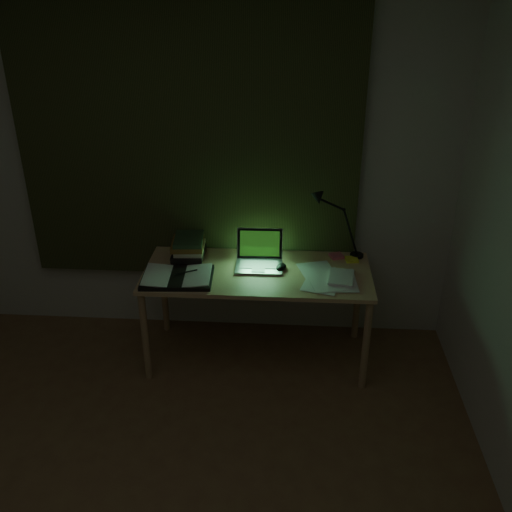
{
  "coord_description": "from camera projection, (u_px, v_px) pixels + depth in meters",
  "views": [
    {
      "loc": [
        0.68,
        -1.56,
        2.35
      ],
      "look_at": [
        0.47,
        1.49,
        0.82
      ],
      "focal_mm": 40.0,
      "sensor_mm": 36.0,
      "label": 1
    }
  ],
  "objects": [
    {
      "name": "loose_papers",
      "position": [
        333.0,
        276.0,
        3.52
      ],
      "size": [
        0.39,
        0.41,
        0.02
      ],
      "primitive_type": null,
      "rotation": [
        0.0,
        0.0,
        -0.16
      ],
      "color": "white",
      "rests_on": "desk"
    },
    {
      "name": "desk_lamp",
      "position": [
        359.0,
        223.0,
        3.67
      ],
      "size": [
        0.34,
        0.28,
        0.48
      ],
      "primitive_type": null,
      "rotation": [
        0.0,
        0.0,
        -0.08
      ],
      "color": "black",
      "rests_on": "desk"
    },
    {
      "name": "mouse",
      "position": [
        281.0,
        267.0,
        3.61
      ],
      "size": [
        0.09,
        0.11,
        0.04
      ],
      "primitive_type": "ellipsoid",
      "rotation": [
        0.0,
        0.0,
        -0.33
      ],
      "color": "black",
      "rests_on": "desk"
    },
    {
      "name": "wall_back",
      "position": [
        190.0,
        160.0,
        3.71
      ],
      "size": [
        3.5,
        0.0,
        2.5
      ],
      "primitive_type": "cube",
      "color": "beige",
      "rests_on": "ground"
    },
    {
      "name": "book_stack",
      "position": [
        188.0,
        248.0,
        3.72
      ],
      "size": [
        0.21,
        0.25,
        0.16
      ],
      "primitive_type": null,
      "rotation": [
        0.0,
        0.0,
        -0.04
      ],
      "color": "white",
      "rests_on": "desk"
    },
    {
      "name": "curtain",
      "position": [
        187.0,
        131.0,
        3.58
      ],
      "size": [
        2.2,
        0.06,
        2.0
      ],
      "primitive_type": "cube",
      "color": "#2E351A",
      "rests_on": "wall_back"
    },
    {
      "name": "desk",
      "position": [
        257.0,
        315.0,
        3.74
      ],
      "size": [
        1.43,
        0.63,
        0.65
      ],
      "primitive_type": null,
      "color": "tan",
      "rests_on": "floor"
    },
    {
      "name": "sticky_pink",
      "position": [
        336.0,
        256.0,
        3.77
      ],
      "size": [
        0.1,
        0.1,
        0.02
      ],
      "primitive_type": "cube",
      "rotation": [
        0.0,
        0.0,
        0.32
      ],
      "color": "#E85A76",
      "rests_on": "desk"
    },
    {
      "name": "sticky_yellow",
      "position": [
        352.0,
        259.0,
        3.72
      ],
      "size": [
        0.09,
        0.09,
        0.02
      ],
      "primitive_type": "cube",
      "rotation": [
        0.0,
        0.0,
        0.12
      ],
      "color": "yellow",
      "rests_on": "desk"
    },
    {
      "name": "open_textbook",
      "position": [
        177.0,
        277.0,
        3.49
      ],
      "size": [
        0.45,
        0.33,
        0.04
      ],
      "primitive_type": null,
      "rotation": [
        0.0,
        0.0,
        0.06
      ],
      "color": "white",
      "rests_on": "desk"
    },
    {
      "name": "laptop",
      "position": [
        259.0,
        253.0,
        3.59
      ],
      "size": [
        0.31,
        0.34,
        0.21
      ],
      "primitive_type": null,
      "rotation": [
        0.0,
        0.0,
        0.02
      ],
      "color": "#B9B8BD",
      "rests_on": "desk"
    }
  ]
}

